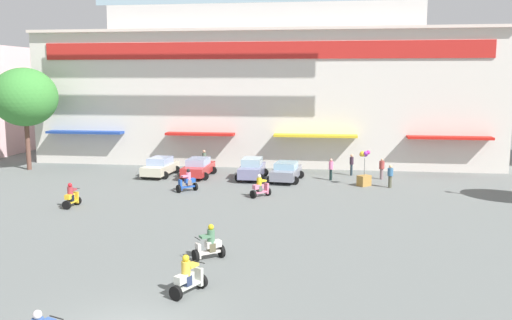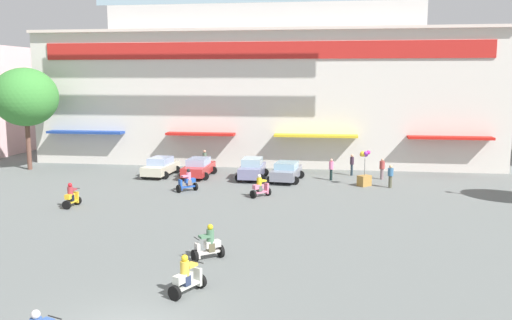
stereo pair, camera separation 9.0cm
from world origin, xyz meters
The scene contains 18 objects.
ground_plane centered at (0.00, 13.00, 0.00)m, with size 128.00×128.00×0.00m, color slate.
colonial_building centered at (0.00, 35.80, 9.46)m, with size 39.83×15.94×21.49m.
plaza_tree_0 centered at (-18.61, 26.59, 5.93)m, with size 5.13×5.31×8.30m.
parked_car_0 centered at (-7.00, 25.30, 0.73)m, with size 2.43×4.18×1.45m.
parked_car_1 centered at (-4.01, 25.34, 0.73)m, with size 2.32×4.23×1.44m.
parked_car_2 centered at (0.17, 25.06, 0.79)m, with size 2.24×3.98×1.58m.
parked_car_3 centered at (2.76, 24.60, 0.72)m, with size 2.56×4.05×1.41m.
scooter_rider_1 centered at (1.02, 7.02, 0.61)m, with size 1.37×1.23×1.51m.
scooter_rider_5 centered at (-9.01, 14.85, 0.61)m, with size 0.61×1.33×1.47m.
scooter_rider_6 centered at (1.59, 19.06, 0.62)m, with size 1.31×1.38×1.49m.
scooter_rider_7 centered at (1.11, 3.32, 0.61)m, with size 1.13×1.57×1.48m.
scooter_rider_8 centered at (-3.45, 20.05, 0.64)m, with size 1.37×1.35×1.53m.
pedestrian_0 centered at (6.01, 25.36, 0.93)m, with size 0.42×0.42×1.62m.
pedestrian_1 centered at (-4.33, 28.65, 0.94)m, with size 0.41×0.41×1.62m.
pedestrian_2 centered at (7.59, 27.58, 0.98)m, with size 0.42×0.42×1.67m.
pedestrian_3 centered at (9.76, 26.28, 0.88)m, with size 0.53×0.53×1.57m.
pedestrian_4 centered at (10.06, 23.20, 0.89)m, with size 0.43×0.43×1.59m.
balloon_vendor_cart centered at (8.31, 23.56, 0.95)m, with size 1.06×1.06×2.53m.
Camera 2 is at (6.06, -14.19, 7.58)m, focal length 37.89 mm.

